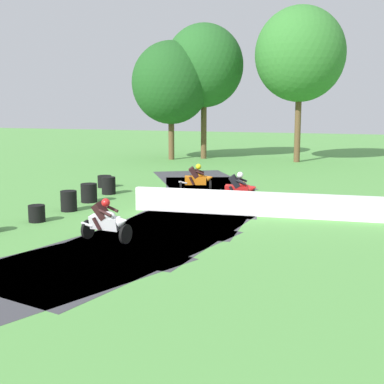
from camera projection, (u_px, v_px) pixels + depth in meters
The scene contains 15 objects.
ground_plane at pixel (198, 213), 20.41m from camera, with size 120.00×120.00×0.00m, color #569947.
track_asphalt at pixel (174, 211), 20.65m from camera, with size 9.18×26.61×0.01m.
safety_barrier at pixel (337, 208), 19.03m from camera, with size 0.30×15.40×0.90m, color white.
motorcycle_lead_white at pixel (107, 221), 15.93m from camera, with size 1.70×0.88×1.43m.
motorcycle_chase_red at pixel (239, 189), 22.05m from camera, with size 1.68×0.83×1.43m.
motorcycle_trailing_orange at pixel (197, 179), 24.90m from camera, with size 1.70×1.14×1.42m.
tire_stack_mid_a at pixel (37, 213), 18.76m from camera, with size 0.59×0.59×0.60m.
tire_stack_mid_b at pixel (69, 201), 20.65m from camera, with size 0.63×0.63×0.80m.
tire_stack_far at pixel (89, 193), 22.54m from camera, with size 0.69×0.69×0.80m.
tire_stack_extra_a at pixel (109, 186), 24.58m from camera, with size 0.64×0.64×0.80m.
tire_stack_extra_b at pixel (105, 181), 26.59m from camera, with size 0.69×0.69×0.60m.
traffic_cone at pixel (338, 213), 19.24m from camera, with size 0.28×0.28×0.44m, color orange.
tree_far_right at pixel (300, 54), 37.26m from camera, with size 6.37×6.37×11.01m.
tree_mid_rise at pixel (204, 66), 39.84m from camera, with size 5.96×5.96×10.18m.
tree_behind_barrier at pixel (171, 83), 39.36m from camera, with size 5.86×5.86×8.83m.
Camera 1 is at (6.48, -18.92, 4.12)m, focal length 49.36 mm.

